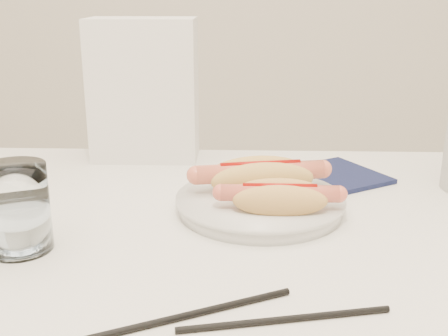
{
  "coord_description": "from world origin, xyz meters",
  "views": [
    {
      "loc": [
        0.01,
        -0.64,
        1.05
      ],
      "look_at": [
        -0.02,
        0.07,
        0.82
      ],
      "focal_mm": 44.8,
      "sensor_mm": 36.0,
      "label": 1
    }
  ],
  "objects_px": {
    "hotdog_right": "(279,198)",
    "water_glass": "(17,208)",
    "plate": "(260,205)",
    "table": "(237,279)",
    "hotdog_left": "(260,177)",
    "napkin_box": "(144,90)"
  },
  "relations": [
    {
      "from": "hotdog_right",
      "to": "water_glass",
      "type": "relative_size",
      "value": 1.45
    },
    {
      "from": "plate",
      "to": "hotdog_right",
      "type": "xyz_separation_m",
      "value": [
        0.02,
        -0.05,
        0.03
      ]
    },
    {
      "from": "table",
      "to": "water_glass",
      "type": "xyz_separation_m",
      "value": [
        -0.26,
        -0.04,
        0.11
      ]
    },
    {
      "from": "hotdog_left",
      "to": "water_glass",
      "type": "height_order",
      "value": "water_glass"
    },
    {
      "from": "hotdog_left",
      "to": "napkin_box",
      "type": "distance_m",
      "value": 0.32
    },
    {
      "from": "napkin_box",
      "to": "hotdog_right",
      "type": "bearing_deg",
      "value": -54.08
    },
    {
      "from": "napkin_box",
      "to": "table",
      "type": "bearing_deg",
      "value": -64.13
    },
    {
      "from": "plate",
      "to": "water_glass",
      "type": "bearing_deg",
      "value": -155.75
    },
    {
      "from": "plate",
      "to": "hotdog_left",
      "type": "height_order",
      "value": "hotdog_left"
    },
    {
      "from": "table",
      "to": "hotdog_right",
      "type": "relative_size",
      "value": 7.81
    },
    {
      "from": "water_glass",
      "to": "napkin_box",
      "type": "distance_m",
      "value": 0.41
    },
    {
      "from": "plate",
      "to": "water_glass",
      "type": "height_order",
      "value": "water_glass"
    },
    {
      "from": "napkin_box",
      "to": "hotdog_left",
      "type": "bearing_deg",
      "value": -49.71
    },
    {
      "from": "plate",
      "to": "table",
      "type": "bearing_deg",
      "value": -109.29
    },
    {
      "from": "table",
      "to": "napkin_box",
      "type": "relative_size",
      "value": 4.77
    },
    {
      "from": "hotdog_left",
      "to": "hotdog_right",
      "type": "xyz_separation_m",
      "value": [
        0.02,
        -0.07,
        -0.0
      ]
    },
    {
      "from": "hotdog_left",
      "to": "hotdog_right",
      "type": "relative_size",
      "value": 1.21
    },
    {
      "from": "hotdog_left",
      "to": "hotdog_right",
      "type": "height_order",
      "value": "hotdog_left"
    },
    {
      "from": "water_glass",
      "to": "table",
      "type": "bearing_deg",
      "value": 9.32
    },
    {
      "from": "table",
      "to": "napkin_box",
      "type": "bearing_deg",
      "value": 116.33
    },
    {
      "from": "plate",
      "to": "hotdog_left",
      "type": "xyz_separation_m",
      "value": [
        0.0,
        0.02,
        0.03
      ]
    },
    {
      "from": "plate",
      "to": "hotdog_left",
      "type": "bearing_deg",
      "value": 89.09
    }
  ]
}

